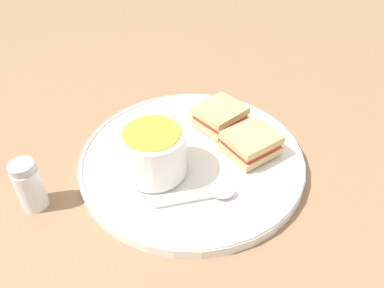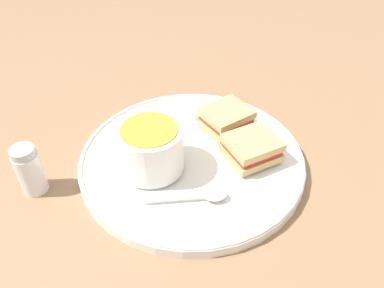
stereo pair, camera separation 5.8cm
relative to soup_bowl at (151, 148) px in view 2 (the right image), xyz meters
name	(u,v)px [view 2 (the right image)]	position (x,y,z in m)	size (l,w,h in m)	color
ground_plane	(192,163)	(0.03, -0.06, -0.06)	(2.40, 2.40, 0.00)	#8E6B4C
plate	(192,158)	(0.03, -0.06, -0.05)	(0.36, 0.36, 0.02)	white
soup_bowl	(151,148)	(0.00, 0.00, 0.00)	(0.10, 0.10, 0.07)	white
spoon	(209,196)	(-0.06, -0.09, -0.03)	(0.03, 0.12, 0.01)	silver
sandwich_half_near	(252,149)	(0.03, -0.15, -0.02)	(0.10, 0.10, 0.03)	tan
sandwich_half_far	(226,118)	(0.11, -0.11, -0.02)	(0.10, 0.10, 0.03)	tan
salt_shaker	(29,170)	(-0.04, 0.17, -0.02)	(0.04, 0.04, 0.08)	silver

